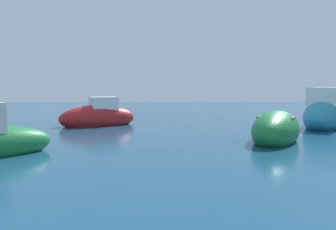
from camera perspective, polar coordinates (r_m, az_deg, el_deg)
The scene contains 3 objects.
moored_boat_1 at distance 13.87m, azimuth 16.56°, elevation -2.28°, with size 3.22×4.21×1.44m.
moored_boat_3 at distance 19.90m, azimuth 23.88°, elevation 0.23°, with size 5.23×6.13×2.36m.
moored_boat_5 at distance 18.78m, azimuth -10.87°, elevation -0.27°, with size 4.16×3.02×1.75m.
Camera 1 is at (-6.48, -4.29, 2.03)m, focal length 38.90 mm.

